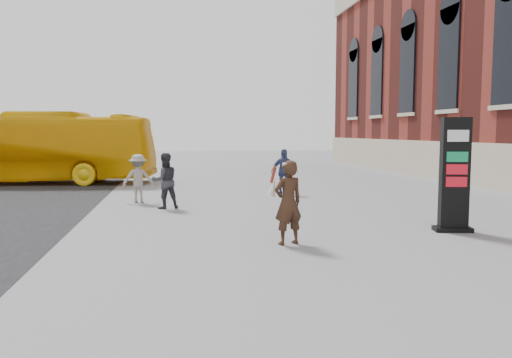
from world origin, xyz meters
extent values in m
plane|color=#9E9EA3|center=(0.00, 0.00, 0.00)|extent=(100.00, 100.00, 0.00)
cube|color=black|center=(3.53, 1.37, 1.28)|extent=(0.66, 0.38, 2.56)
cube|color=black|center=(3.53, 1.37, 0.05)|extent=(0.89, 0.58, 0.10)
cube|color=white|center=(3.53, 1.37, 2.15)|extent=(0.51, 0.38, 0.26)
cube|color=#0E7042|center=(3.53, 1.37, 1.69)|extent=(0.51, 0.38, 0.23)
cube|color=#AF0F1D|center=(3.53, 1.37, 1.41)|extent=(0.51, 0.38, 0.23)
cube|color=#AF0F1D|center=(3.53, 1.37, 1.14)|extent=(0.51, 0.38, 0.23)
imported|color=#362116|center=(-0.43, 0.69, 0.84)|extent=(0.70, 0.57, 1.68)
cylinder|color=white|center=(-0.43, 0.69, 1.60)|extent=(0.23, 0.23, 0.06)
cone|color=white|center=(-0.32, 0.98, 1.14)|extent=(0.25, 0.28, 0.41)
cylinder|color=maroon|center=(-0.32, 0.98, 1.39)|extent=(0.12, 0.16, 0.35)
cone|color=white|center=(-0.70, 0.86, 1.14)|extent=(0.28, 0.24, 0.41)
cylinder|color=maroon|center=(-0.70, 0.86, 1.39)|extent=(0.16, 0.12, 0.35)
imported|color=#EDB30A|center=(-9.10, 14.15, 1.54)|extent=(11.31, 4.02, 3.08)
imported|color=#2E2F35|center=(-2.93, 5.84, 0.81)|extent=(0.94, 0.82, 1.63)
imported|color=gray|center=(-3.78, 7.22, 0.77)|extent=(0.99, 0.57, 1.53)
imported|color=navy|center=(1.24, 8.56, 0.81)|extent=(1.03, 0.64, 1.63)
camera|label=1|loc=(-2.64, -8.86, 2.24)|focal=35.00mm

